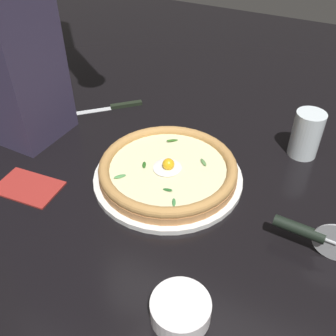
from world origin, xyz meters
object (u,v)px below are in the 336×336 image
Objects in this scene: drinking_glass at (306,137)px; pepper_shaker at (58,116)px; pizza at (168,169)px; side_bowl at (180,310)px; folded_napkin at (28,187)px; pizza_cutter at (311,234)px; table_knife at (113,107)px.

drinking_glass is 0.62m from pepper_shaker.
side_bowl is (-0.29, -0.17, -0.01)m from pizza.
pepper_shaker reaches higher than folded_napkin.
folded_napkin is 0.23m from pepper_shaker.
pepper_shaker is (0.21, 0.08, 0.04)m from folded_napkin.
pizza is 1.97× the size of pizza_cutter.
pepper_shaker is (-0.19, 0.59, -0.00)m from drinking_glass.
pizza_cutter is at bearing -166.04° from drinking_glass.
side_bowl is at bearing 146.71° from pizza_cutter.
pizza_cutter reaches higher than folded_napkin.
drinking_glass is at bearing -8.37° from side_bowl.
pizza_cutter is 0.59m from folded_napkin.
table_knife is at bearing 66.51° from pizza_cutter.
side_bowl is 0.53m from drinking_glass.
drinking_glass reaches higher than pizza_cutter.
pizza is 0.34m from pepper_shaker.
drinking_glass reaches higher than side_bowl.
drinking_glass is at bearing -86.76° from table_knife.
pizza is 2.68× the size of drinking_glass.
side_bowl is 0.69× the size of folded_napkin.
drinking_glass is 0.82× the size of folded_napkin.
pepper_shaker is at bearing 57.48° from side_bowl.
pizza_cutter is (-0.06, -0.32, 0.01)m from pizza.
pizza is 0.35m from table_knife.
pepper_shaker is at bearing 83.18° from pizza.
side_bowl is 0.84× the size of drinking_glass.
side_bowl is 0.45m from folded_napkin.
pizza_cutter is (0.23, -0.15, 0.02)m from side_bowl.
drinking_glass is at bearing -46.33° from pizza.
table_knife is (0.26, 0.61, -0.04)m from pizza_cutter.
folded_napkin is (-0.40, 0.51, -0.04)m from drinking_glass.
pepper_shaker is (0.10, 0.66, 0.00)m from pizza_cutter.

